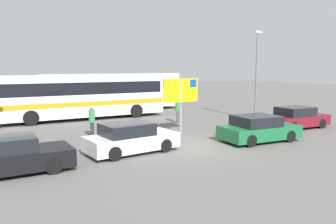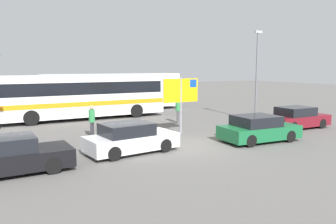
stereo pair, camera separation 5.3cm
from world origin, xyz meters
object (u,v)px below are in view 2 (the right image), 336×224
Objects in this scene: bus_rear_coach at (113,90)px; ferry_sign at (182,93)px; bus_front_coach at (83,94)px; car_green at (258,129)px; car_white at (130,138)px; pedestrian_crossing_lot at (178,108)px; pedestrian_by_bus at (92,119)px; car_black at (8,156)px; car_maroon at (297,118)px.

bus_rear_coach is 11.42m from ferry_sign.
bus_front_coach is at bearing 111.05° from ferry_sign.
car_green is (2.40, -3.49, -1.69)m from ferry_sign.
ferry_sign is 4.56m from car_green.
car_green is at bearing -56.53° from ferry_sign.
car_white is 2.41× the size of pedestrian_crossing_lot.
car_green is at bearing -63.84° from bus_front_coach.
bus_rear_coach reaches higher than pedestrian_by_bus.
car_white is 3.96m from pedestrian_by_bus.
ferry_sign is (3.31, -8.14, 0.54)m from bus_front_coach.
car_white is (-4.24, -13.86, -1.15)m from bus_rear_coach.
car_black is at bearing 84.13° from pedestrian_by_bus.
bus_front_coach reaches higher than car_green.
bus_front_coach is at bearing 174.36° from pedestrian_crossing_lot.
bus_front_coach reaches higher than pedestrian_by_bus.
pedestrian_crossing_lot is (10.72, 6.36, 0.38)m from car_black.
ferry_sign is at bearing -159.58° from pedestrian_by_bus.
car_white is 1.01× the size of car_green.
pedestrian_crossing_lot reaches higher than car_black.
bus_front_coach is at bearing 61.96° from car_black.
car_white is at bearing -150.33° from ferry_sign.
ferry_sign is 1.85× the size of pedestrian_by_bus.
pedestrian_by_bus is 1.01× the size of pedestrian_crossing_lot.
bus_front_coach is 2.90× the size of car_green.
car_green is 1.01× the size of car_maroon.
ferry_sign is at bearing 25.17° from car_white.
bus_front_coach is 2.94× the size of car_maroon.
ferry_sign reaches higher than car_green.
ferry_sign is at bearing -90.61° from bus_rear_coach.
ferry_sign is 5.05m from pedestrian_by_bus.
bus_front_coach reaches higher than pedestrian_crossing_lot.
pedestrian_by_bus is (-1.35, -6.69, -0.76)m from bus_front_coach.
bus_rear_coach reaches higher than car_white.
pedestrian_by_bus reaches higher than car_white.
ferry_sign is 3.92m from pedestrian_crossing_lot.
car_white is 8.18m from pedestrian_crossing_lot.
bus_front_coach is 4.74m from bus_rear_coach.
bus_front_coach is 14.56m from car_maroon.
car_maroon is at bearing -158.26° from pedestrian_by_bus.
ferry_sign is at bearing 128.70° from car_green.
ferry_sign is at bearing -67.87° from bus_front_coach.
bus_rear_coach is (3.43, 3.26, 0.00)m from bus_front_coach.
car_white is at bearing 175.13° from car_green.
car_black is (-5.68, -11.23, -1.15)m from bus_front_coach.
bus_rear_coach reaches higher than pedestrian_crossing_lot.
bus_rear_coach is at bearing 119.18° from car_maroon.
car_black is 2.43× the size of pedestrian_crossing_lot.
ferry_sign is at bearing -79.33° from pedestrian_crossing_lot.
car_white is at bearing -107.02° from bus_rear_coach.
ferry_sign reaches higher than bus_rear_coach.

